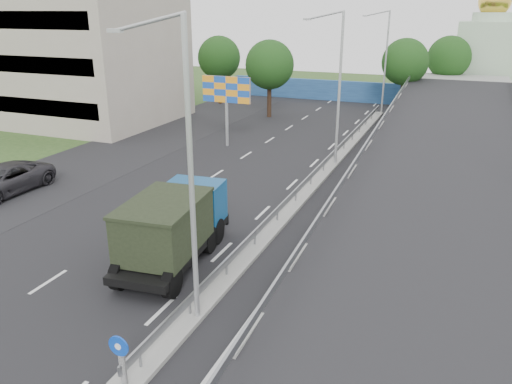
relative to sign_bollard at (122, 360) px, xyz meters
The scene contains 19 objects.
road_surface 18.11m from the sign_bollard, 99.55° to the left, with size 26.00×90.00×0.04m, color black.
parking_strip 23.98m from the sign_bollard, 131.91° to the left, with size 8.00×90.00×0.05m, color black.
median 21.85m from the sign_bollard, 90.00° to the left, with size 1.00×44.00×0.20m, color gray.
overpass_ramp 23.09m from the sign_bollard, 71.04° to the left, with size 10.00×50.00×3.50m.
median_guardrail 21.83m from the sign_bollard, 90.00° to the left, with size 0.09×44.00×0.71m.
sign_bollard is the anchor object (origin of this frame).
lamp_post_near 6.12m from the sign_bollard, 88.36° to the left, with size 2.74×0.18×10.08m.
lamp_post_mid 24.30m from the sign_bollard, 89.74° to the left, with size 2.74×0.18×10.08m.
lamp_post_far 44.08m from the sign_bollard, 89.86° to the left, with size 2.74×0.18×10.08m.
beige_building 42.59m from the sign_bollard, 135.17° to the left, with size 24.00×14.00×12.00m, color #A59A8B.
blue_wall 49.99m from the sign_bollard, 94.59° to the left, with size 30.00×0.50×2.40m, color navy.
church 58.84m from the sign_bollard, 80.19° to the left, with size 7.00×7.00×13.80m.
billboard 27.53m from the sign_bollard, 109.21° to the left, with size 4.00×0.24×5.50m.
tree_left_mid 39.34m from the sign_bollard, 104.81° to the left, with size 4.80×4.80×7.60m.
tree_median_far 46.06m from the sign_bollard, 87.50° to the left, with size 4.80×4.80×7.60m.
tree_left_far 46.64m from the sign_bollard, 112.80° to the left, with size 4.80×4.80×7.60m.
tree_ramp_far 53.33m from the sign_bollard, 83.52° to the left, with size 4.80×4.80×7.60m.
dump_truck 7.94m from the sign_bollard, 110.19° to the left, with size 3.35×7.28×3.10m.
parked_car_c 19.77m from the sign_bollard, 146.72° to the left, with size 2.82×6.12×1.70m, color #2B2A2E.
Camera 1 is at (7.88, -7.05, 10.30)m, focal length 35.00 mm.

